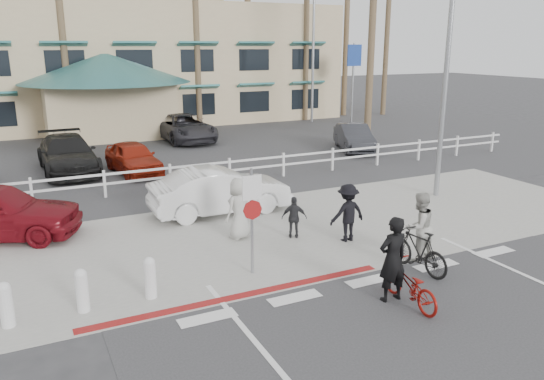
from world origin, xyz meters
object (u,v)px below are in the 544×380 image
bike_red (409,285)px  car_white_sedan (220,191)px  bike_black (418,251)px  sign_post (252,216)px

bike_red → car_white_sedan: size_ratio=0.38×
bike_red → bike_black: (1.33, 1.26, 0.08)m
bike_red → bike_black: bike_black is taller
sign_post → car_white_sedan: bearing=78.2°
sign_post → bike_black: 4.11m
bike_red → car_white_sedan: (-1.33, 7.69, 0.29)m
sign_post → bike_red: size_ratio=1.68×
sign_post → bike_black: (3.66, -1.64, -0.91)m
sign_post → car_white_sedan: size_ratio=0.64×
bike_black → car_white_sedan: bearing=-74.3°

